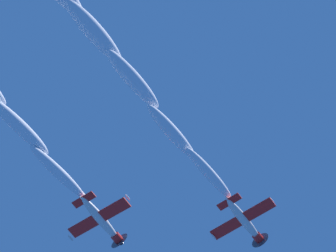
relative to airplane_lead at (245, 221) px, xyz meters
name	(u,v)px	position (x,y,z in m)	size (l,w,h in m)	color
airplane_lead	(245,221)	(0.00, 0.00, 0.00)	(7.01, 7.73, 2.59)	silver
airplane_left_wingman	(101,220)	(14.33, -6.16, -2.06)	(7.05, 7.70, 2.91)	silver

